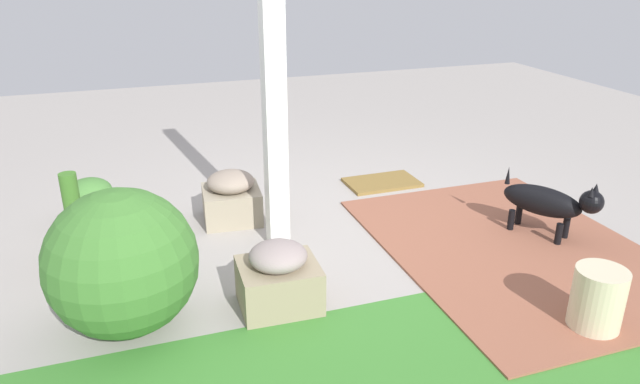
{
  "coord_description": "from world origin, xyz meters",
  "views": [
    {
      "loc": [
        1.42,
        3.84,
        2.02
      ],
      "look_at": [
        0.14,
        0.11,
        0.41
      ],
      "focal_mm": 33.01,
      "sensor_mm": 36.0,
      "label": 1
    }
  ],
  "objects_px": {
    "stone_planter_nearest": "(231,197)",
    "terracotta_pot_broad": "(90,196)",
    "stone_planter_mid": "(279,278)",
    "ceramic_urn": "(597,300)",
    "doormat": "(382,182)",
    "dog": "(549,202)",
    "terracotta_pot_tall": "(77,232)",
    "round_shrub": "(122,263)",
    "porch_pillar": "(273,84)"
  },
  "relations": [
    {
      "from": "stone_planter_mid",
      "to": "terracotta_pot_broad",
      "type": "height_order",
      "value": "stone_planter_mid"
    },
    {
      "from": "round_shrub",
      "to": "dog",
      "type": "relative_size",
      "value": 1.21
    },
    {
      "from": "round_shrub",
      "to": "terracotta_pot_broad",
      "type": "relative_size",
      "value": 2.25
    },
    {
      "from": "stone_planter_nearest",
      "to": "doormat",
      "type": "height_order",
      "value": "stone_planter_nearest"
    },
    {
      "from": "stone_planter_nearest",
      "to": "ceramic_urn",
      "type": "bearing_deg",
      "value": 128.17
    },
    {
      "from": "stone_planter_mid",
      "to": "round_shrub",
      "type": "height_order",
      "value": "round_shrub"
    },
    {
      "from": "stone_planter_nearest",
      "to": "dog",
      "type": "distance_m",
      "value": 2.44
    },
    {
      "from": "ceramic_urn",
      "to": "round_shrub",
      "type": "bearing_deg",
      "value": -19.1
    },
    {
      "from": "ceramic_urn",
      "to": "doormat",
      "type": "height_order",
      "value": "ceramic_urn"
    },
    {
      "from": "terracotta_pot_tall",
      "to": "terracotta_pot_broad",
      "type": "bearing_deg",
      "value": -96.06
    },
    {
      "from": "stone_planter_mid",
      "to": "doormat",
      "type": "bearing_deg",
      "value": -130.95
    },
    {
      "from": "stone_planter_mid",
      "to": "ceramic_urn",
      "type": "height_order",
      "value": "stone_planter_mid"
    },
    {
      "from": "porch_pillar",
      "to": "stone_planter_nearest",
      "type": "relative_size",
      "value": 4.93
    },
    {
      "from": "porch_pillar",
      "to": "ceramic_urn",
      "type": "height_order",
      "value": "porch_pillar"
    },
    {
      "from": "dog",
      "to": "doormat",
      "type": "relative_size",
      "value": 1.04
    },
    {
      "from": "ceramic_urn",
      "to": "doormat",
      "type": "distance_m",
      "value": 2.5
    },
    {
      "from": "dog",
      "to": "round_shrub",
      "type": "bearing_deg",
      "value": 3.55
    },
    {
      "from": "terracotta_pot_tall",
      "to": "dog",
      "type": "distance_m",
      "value": 3.4
    },
    {
      "from": "terracotta_pot_broad",
      "to": "terracotta_pot_tall",
      "type": "bearing_deg",
      "value": 83.94
    },
    {
      "from": "terracotta_pot_tall",
      "to": "dog",
      "type": "relative_size",
      "value": 0.96
    },
    {
      "from": "doormat",
      "to": "ceramic_urn",
      "type": "bearing_deg",
      "value": 94.69
    },
    {
      "from": "doormat",
      "to": "terracotta_pot_broad",
      "type": "bearing_deg",
      "value": 0.8
    },
    {
      "from": "round_shrub",
      "to": "stone_planter_mid",
      "type": "bearing_deg",
      "value": 175.71
    },
    {
      "from": "doormat",
      "to": "dog",
      "type": "bearing_deg",
      "value": 116.35
    },
    {
      "from": "terracotta_pot_broad",
      "to": "doormat",
      "type": "xyz_separation_m",
      "value": [
        -2.55,
        -0.04,
        -0.22
      ]
    },
    {
      "from": "stone_planter_mid",
      "to": "ceramic_urn",
      "type": "bearing_deg",
      "value": 153.9
    },
    {
      "from": "terracotta_pot_tall",
      "to": "dog",
      "type": "xyz_separation_m",
      "value": [
        -3.32,
        0.71,
        0.06
      ]
    },
    {
      "from": "porch_pillar",
      "to": "ceramic_urn",
      "type": "relative_size",
      "value": 6.26
    },
    {
      "from": "porch_pillar",
      "to": "terracotta_pot_broad",
      "type": "distance_m",
      "value": 1.81
    },
    {
      "from": "stone_planter_mid",
      "to": "dog",
      "type": "bearing_deg",
      "value": -173.29
    },
    {
      "from": "stone_planter_nearest",
      "to": "terracotta_pot_tall",
      "type": "relative_size",
      "value": 0.72
    },
    {
      "from": "terracotta_pot_tall",
      "to": "dog",
      "type": "height_order",
      "value": "terracotta_pot_tall"
    },
    {
      "from": "porch_pillar",
      "to": "doormat",
      "type": "distance_m",
      "value": 1.89
    },
    {
      "from": "porch_pillar",
      "to": "doormat",
      "type": "bearing_deg",
      "value": -146.05
    },
    {
      "from": "round_shrub",
      "to": "doormat",
      "type": "relative_size",
      "value": 1.27
    },
    {
      "from": "porch_pillar",
      "to": "dog",
      "type": "xyz_separation_m",
      "value": [
        -1.94,
        0.59,
        -0.9
      ]
    },
    {
      "from": "dog",
      "to": "terracotta_pot_tall",
      "type": "bearing_deg",
      "value": -12.11
    },
    {
      "from": "terracotta_pot_tall",
      "to": "doormat",
      "type": "height_order",
      "value": "terracotta_pot_tall"
    },
    {
      "from": "stone_planter_mid",
      "to": "terracotta_pot_tall",
      "type": "distance_m",
      "value": 1.52
    },
    {
      "from": "stone_planter_mid",
      "to": "ceramic_urn",
      "type": "xyz_separation_m",
      "value": [
        -1.65,
        0.81,
        -0.01
      ]
    },
    {
      "from": "stone_planter_nearest",
      "to": "terracotta_pot_broad",
      "type": "height_order",
      "value": "stone_planter_nearest"
    },
    {
      "from": "porch_pillar",
      "to": "stone_planter_mid",
      "type": "bearing_deg",
      "value": 75.46
    },
    {
      "from": "stone_planter_nearest",
      "to": "round_shrub",
      "type": "distance_m",
      "value": 1.54
    },
    {
      "from": "dog",
      "to": "ceramic_urn",
      "type": "relative_size",
      "value": 1.83
    },
    {
      "from": "round_shrub",
      "to": "terracotta_pot_broad",
      "type": "bearing_deg",
      "value": -81.92
    },
    {
      "from": "stone_planter_nearest",
      "to": "ceramic_urn",
      "type": "distance_m",
      "value": 2.73
    },
    {
      "from": "porch_pillar",
      "to": "stone_planter_mid",
      "type": "height_order",
      "value": "porch_pillar"
    },
    {
      "from": "porch_pillar",
      "to": "doormat",
      "type": "xyz_separation_m",
      "value": [
        -1.23,
        -0.83,
        -1.17
      ]
    },
    {
      "from": "stone_planter_mid",
      "to": "terracotta_pot_broad",
      "type": "relative_size",
      "value": 1.3
    },
    {
      "from": "stone_planter_nearest",
      "to": "terracotta_pot_broad",
      "type": "relative_size",
      "value": 1.28
    }
  ]
}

